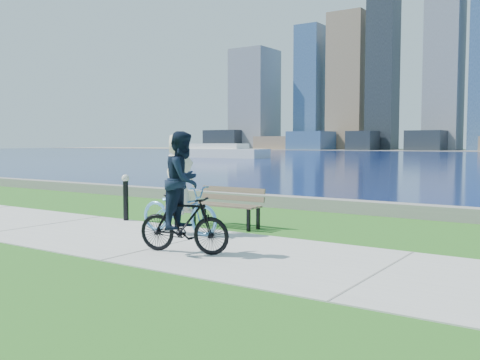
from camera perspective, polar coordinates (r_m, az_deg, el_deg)
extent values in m
plane|color=#205A17|center=(10.26, -7.15, -6.83)|extent=(320.00, 320.00, 0.00)
cube|color=#ADADA8|center=(10.26, -7.15, -6.78)|extent=(80.00, 3.50, 0.02)
cube|color=slate|center=(15.39, 8.28, -2.56)|extent=(90.00, 0.50, 0.35)
cube|color=black|center=(159.48, -1.47, 4.32)|extent=(11.48, 8.26, 5.64)
cube|color=#78614A|center=(148.07, 3.80, 3.96)|extent=(10.50, 6.54, 3.66)
cube|color=navy|center=(143.79, 7.59, 4.18)|extent=(10.09, 9.82, 4.92)
cube|color=black|center=(136.72, 12.95, 4.10)|extent=(6.39, 7.18, 4.82)
cube|color=black|center=(133.95, 19.26, 3.98)|extent=(8.21, 8.36, 4.80)
cube|color=slate|center=(161.04, 1.57, 8.54)|extent=(11.38, 11.71, 29.36)
cube|color=navy|center=(155.35, 7.47, 9.71)|extent=(7.12, 6.87, 34.94)
cube|color=#78614A|center=(152.00, 11.72, 10.15)|extent=(9.80, 11.66, 36.83)
cube|color=black|center=(144.29, 14.99, 11.64)|extent=(6.92, 6.65, 42.86)
cube|color=slate|center=(142.28, 20.96, 12.03)|extent=(8.07, 8.45, 44.90)
cube|color=silver|center=(68.91, -2.33, 2.88)|extent=(13.42, 3.83, 1.15)
cube|color=silver|center=(68.90, -2.33, 3.63)|extent=(7.67, 2.88, 0.67)
cube|color=black|center=(12.49, -4.94, -3.74)|extent=(0.07, 0.07, 0.49)
cube|color=black|center=(11.60, 0.91, -4.32)|extent=(0.07, 0.07, 0.49)
cube|color=black|center=(12.79, -3.84, -3.55)|extent=(0.07, 0.07, 0.49)
cube|color=black|center=(11.93, 1.94, -4.10)|extent=(0.07, 0.07, 0.49)
cube|color=brown|center=(12.00, -2.13, -2.77)|extent=(1.74, 0.11, 0.04)
cube|color=brown|center=(12.14, -1.64, -2.69)|extent=(1.74, 0.11, 0.04)
cube|color=brown|center=(12.28, -1.17, -2.61)|extent=(1.74, 0.11, 0.04)
cube|color=brown|center=(12.37, -0.82, -1.91)|extent=(1.74, 0.07, 0.13)
cube|color=brown|center=(12.37, -0.73, -1.04)|extent=(1.74, 0.07, 0.13)
cylinder|color=black|center=(13.39, -12.09, -2.15)|extent=(0.13, 0.13, 1.02)
sphere|color=silver|center=(13.35, -12.12, 0.19)|extent=(0.19, 0.19, 0.19)
imported|color=#5DA5E2|center=(11.27, -6.50, -3.16)|extent=(0.75, 1.95, 1.01)
imported|color=silver|center=(11.20, -6.53, 0.73)|extent=(0.57, 0.85, 1.68)
imported|color=black|center=(9.28, -6.04, -4.66)|extent=(0.86, 1.76, 1.02)
imported|color=black|center=(9.20, -6.08, -0.01)|extent=(0.79, 0.92, 1.67)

